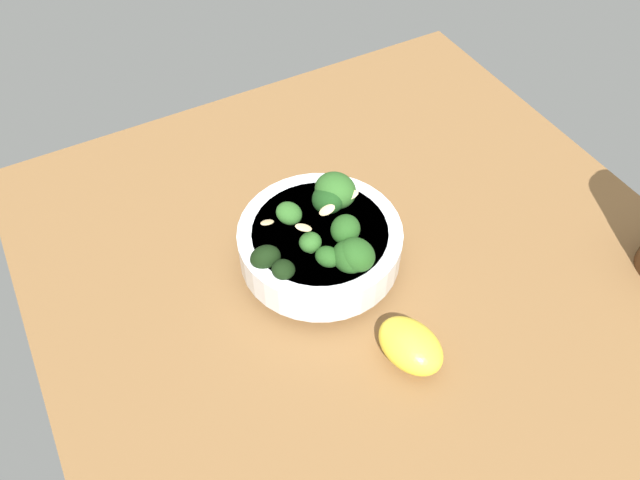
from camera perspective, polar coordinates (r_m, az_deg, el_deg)
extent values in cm
cube|color=brown|center=(71.60, 4.00, -3.30)|extent=(70.93, 70.93, 4.83)
cylinder|color=white|center=(68.95, 0.00, -1.78)|extent=(9.71, 9.71, 1.38)
cylinder|color=white|center=(66.80, 0.00, -0.30)|extent=(17.66, 17.66, 4.15)
cylinder|color=silver|center=(65.53, 0.00, 0.64)|extent=(14.55, 14.55, 0.80)
cylinder|color=#3C7A32|center=(64.59, 2.23, 0.13)|extent=(1.92, 1.84, 1.65)
ellipsoid|color=#23511C|center=(63.33, 2.28, 1.11)|extent=(5.07, 5.02, 3.90)
cylinder|color=#589D47|center=(63.77, -0.88, -1.04)|extent=(1.26, 1.46, 1.56)
ellipsoid|color=#2D6023|center=(62.66, -0.90, -0.21)|extent=(3.23, 3.79, 3.18)
cylinder|color=#2F662B|center=(68.31, 1.40, 3.52)|extent=(2.08, 1.96, 1.42)
ellipsoid|color=#2D6023|center=(66.99, 1.43, 4.62)|extent=(5.15, 5.20, 5.06)
cylinder|color=#2F662B|center=(63.15, 2.70, -2.43)|extent=(1.66, 1.61, 1.19)
ellipsoid|color=#23511C|center=(61.91, 2.76, -1.54)|extent=(5.16, 5.58, 5.22)
cylinder|color=#3C7A32|center=(64.10, -4.97, -2.49)|extent=(1.54, 1.52, 1.39)
ellipsoid|color=black|center=(62.90, -5.07, -1.63)|extent=(3.69, 3.74, 3.56)
cylinder|color=#4A8F3C|center=(66.68, -2.83, 1.62)|extent=(1.23, 1.28, 1.70)
ellipsoid|color=#2D6023|center=(65.59, -2.88, 2.48)|extent=(3.94, 4.26, 3.01)
cylinder|color=#4A8F3C|center=(62.94, -3.34, -3.55)|extent=(1.29, 1.68, 1.72)
ellipsoid|color=black|center=(61.77, -3.40, -2.75)|extent=(3.82, 3.25, 3.07)
cylinder|color=#3C7A32|center=(67.76, 0.76, 2.72)|extent=(1.85, 1.93, 2.09)
ellipsoid|color=#194216|center=(66.40, 0.78, 3.83)|extent=(4.30, 5.18, 5.02)
cylinder|color=#4A8F3C|center=(63.08, 3.32, -2.33)|extent=(2.02, 2.03, 1.08)
ellipsoid|color=#23511C|center=(61.73, 3.39, -1.35)|extent=(6.19, 5.57, 5.25)
cylinder|color=#4A8F3C|center=(62.95, 0.72, -2.23)|extent=(1.38, 1.32, 1.11)
ellipsoid|color=#23511C|center=(62.02, 0.74, -1.56)|extent=(3.69, 3.72, 2.55)
ellipsoid|color=#DBBC84|center=(63.38, 0.66, 2.78)|extent=(1.76, 1.42, 1.42)
ellipsoid|color=#DBBC84|center=(61.55, -1.53, 1.16)|extent=(2.02, 1.54, 1.01)
ellipsoid|color=#DBBC84|center=(62.53, -4.90, 1.63)|extent=(2.05, 1.63, 1.18)
ellipsoid|color=#DBBC84|center=(65.91, 2.77, 4.11)|extent=(1.90, 1.38, 1.12)
ellipsoid|color=yellow|center=(61.86, 8.35, -9.63)|extent=(6.67, 8.21, 3.89)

